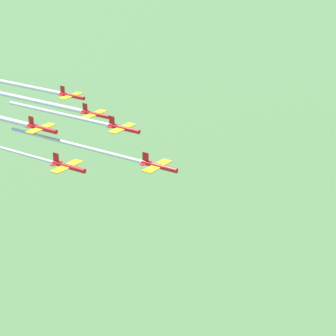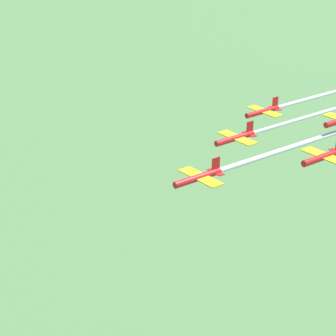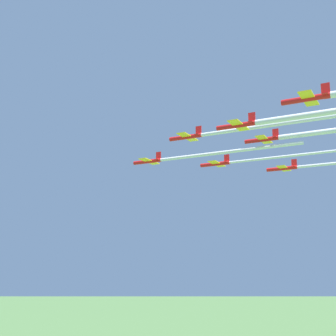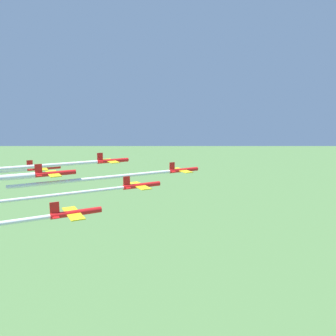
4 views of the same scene
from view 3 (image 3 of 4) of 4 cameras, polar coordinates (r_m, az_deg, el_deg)
name	(u,v)px [view 3 (image 3 of 4)]	position (r m, az deg, el deg)	size (l,w,h in m)	color
jet_0	(148,161)	(145.09, -2.40, 0.82)	(9.51, 9.25, 3.21)	red
jet_1	(187,137)	(128.40, 2.31, 3.81)	(9.51, 9.25, 3.21)	red
jet_2	(216,164)	(146.69, 5.89, 0.51)	(9.51, 9.25, 3.21)	red
jet_3	(238,125)	(111.67, 8.47, 5.18)	(9.51, 9.25, 3.21)	red
jet_4	(263,139)	(131.89, 11.51, 3.43)	(9.51, 9.25, 3.21)	red
jet_5	(283,168)	(151.13, 13.85, -0.04)	(9.51, 9.25, 3.21)	red
jet_6	(307,99)	(97.47, 16.63, 8.12)	(9.51, 9.25, 3.21)	red
smoke_trail_0	(227,152)	(134.44, 7.21, 1.95)	(40.55, 15.77, 0.94)	white
smoke_trail_1	(267,126)	(121.00, 12.00, 5.07)	(34.19, 13.47, 1.00)	white
smoke_trail_2	(303,154)	(139.43, 16.12, 1.60)	(41.99, 16.14, 0.73)	white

